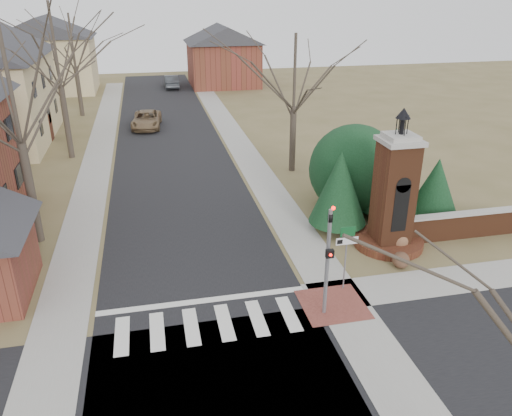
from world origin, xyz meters
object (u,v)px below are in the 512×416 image
object	(u,v)px
distant_car	(171,81)
sign_post	(346,246)
brick_gate_monument	(393,203)
traffic_signal_pole	(328,252)
pickup_truck	(147,120)

from	to	relation	value
distant_car	sign_post	bearing A→B (deg)	94.83
sign_post	distant_car	world-z (taller)	sign_post
distant_car	brick_gate_monument	bearing A→B (deg)	99.70
traffic_signal_pole	brick_gate_monument	size ratio (longest dim) A/B	0.69
sign_post	distant_car	bearing A→B (deg)	95.03
brick_gate_monument	distant_car	distance (m)	43.05
pickup_truck	distant_car	xyz separation A→B (m)	(3.22, 18.19, 0.06)
traffic_signal_pole	distant_car	xyz separation A→B (m)	(-2.70, 46.80, -1.83)
brick_gate_monument	distant_car	bearing A→B (deg)	99.90
traffic_signal_pole	distant_car	size ratio (longest dim) A/B	0.98
traffic_signal_pole	pickup_truck	world-z (taller)	traffic_signal_pole
sign_post	traffic_signal_pole	bearing A→B (deg)	-132.43
traffic_signal_pole	distant_car	bearing A→B (deg)	93.30
traffic_signal_pole	pickup_truck	size ratio (longest dim) A/B	0.90
brick_gate_monument	traffic_signal_pole	bearing A→B (deg)	-136.76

